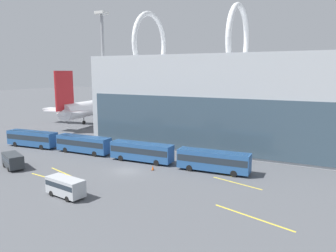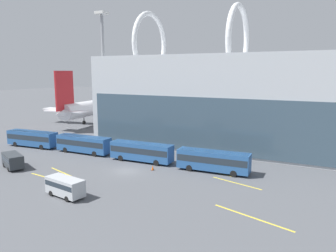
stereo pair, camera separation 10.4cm
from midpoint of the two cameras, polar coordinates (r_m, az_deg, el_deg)
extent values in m
plane|color=#515459|center=(52.24, -7.14, -7.77)|extent=(440.00, 440.00, 0.00)
torus|color=white|center=(77.50, -3.08, 14.07)|extent=(1.10, 14.45, 14.45)
torus|color=white|center=(69.49, 12.16, 14.41)|extent=(1.10, 14.45, 14.45)
cylinder|color=white|center=(99.11, -12.57, 3.20)|extent=(7.96, 29.11, 4.31)
sphere|color=white|center=(111.46, -8.60, 4.00)|extent=(4.23, 4.23, 4.23)
cone|color=white|center=(87.40, -17.63, 2.17)|extent=(4.87, 6.79, 4.10)
cube|color=white|center=(97.73, -13.11, 2.65)|extent=(32.57, 7.54, 0.35)
cylinder|color=gray|center=(103.09, -17.32, 2.06)|extent=(2.55, 3.26, 2.18)
cylinder|color=gray|center=(93.29, -8.40, 1.65)|extent=(2.55, 3.26, 2.18)
cube|color=red|center=(87.47, -17.54, 5.89)|extent=(1.29, 6.98, 9.98)
cube|color=white|center=(87.91, -17.37, 2.51)|extent=(11.53, 4.61, 0.28)
cylinder|color=gray|center=(107.60, -9.77, 2.47)|extent=(0.36, 0.36, 4.01)
cylinder|color=black|center=(107.86, -9.74, 1.41)|extent=(0.59, 1.15, 1.10)
cylinder|color=gray|center=(99.48, -14.43, 1.74)|extent=(0.36, 0.36, 4.01)
cylinder|color=black|center=(99.76, -14.38, 0.60)|extent=(0.59, 1.15, 1.10)
cylinder|color=gray|center=(96.45, -11.67, 1.61)|extent=(0.36, 0.36, 4.01)
cylinder|color=black|center=(96.73, -11.63, 0.43)|extent=(0.59, 1.15, 1.10)
cylinder|color=silver|center=(83.74, 15.21, 2.04)|extent=(5.65, 32.96, 4.73)
sphere|color=silver|center=(99.84, 16.95, 3.11)|extent=(4.63, 4.63, 4.63)
cone|color=silver|center=(67.81, 12.63, 0.47)|extent=(4.69, 7.33, 4.49)
cube|color=silver|center=(81.90, 14.92, 1.31)|extent=(37.91, 4.15, 0.35)
cylinder|color=gray|center=(84.69, 7.83, 0.79)|extent=(2.54, 3.16, 2.45)
cylinder|color=gray|center=(80.85, 22.26, -0.24)|extent=(2.54, 3.16, 2.45)
cube|color=#5B338C|center=(68.07, 12.92, 4.11)|extent=(0.54, 4.98, 7.10)
cube|color=silver|center=(68.51, 12.80, 0.95)|extent=(12.38, 3.54, 0.28)
cylinder|color=gray|center=(94.83, 16.37, 1.30)|extent=(0.36, 0.36, 4.06)
cylinder|color=black|center=(95.13, 16.32, 0.09)|extent=(0.48, 1.11, 1.10)
cylinder|color=gray|center=(82.76, 12.78, 0.31)|extent=(0.36, 0.36, 4.06)
cylinder|color=black|center=(83.10, 12.73, -1.07)|extent=(0.48, 1.11, 1.10)
cylinder|color=gray|center=(81.64, 16.99, 0.00)|extent=(0.36, 0.36, 4.06)
cylinder|color=black|center=(81.98, 16.92, -1.39)|extent=(0.48, 1.11, 1.10)
cube|color=#285693|center=(73.18, -22.52, -1.97)|extent=(11.45, 3.59, 2.89)
cube|color=#232D38|center=(73.12, -22.54, -1.75)|extent=(11.23, 3.60, 1.01)
cube|color=silver|center=(72.93, -22.59, -0.91)|extent=(11.11, 3.49, 0.12)
cylinder|color=black|center=(71.92, -19.79, -3.07)|extent=(1.02, 0.39, 1.00)
cylinder|color=black|center=(70.19, -21.12, -3.45)|extent=(1.02, 0.39, 1.00)
cylinder|color=black|center=(76.72, -23.68, -2.55)|extent=(1.02, 0.39, 1.00)
cylinder|color=black|center=(75.10, -25.01, -2.89)|extent=(1.02, 0.39, 1.00)
cube|color=#285693|center=(64.51, -14.45, -3.01)|extent=(11.33, 2.92, 2.89)
cube|color=#232D38|center=(64.45, -14.46, -2.75)|extent=(11.11, 2.95, 1.01)
cube|color=silver|center=(64.23, -14.50, -1.80)|extent=(10.99, 2.84, 0.12)
cylinder|color=black|center=(63.58, -11.28, -4.29)|extent=(1.01, 0.33, 1.00)
cylinder|color=black|center=(61.72, -12.64, -4.75)|extent=(1.01, 0.33, 1.00)
cylinder|color=black|center=(67.94, -16.00, -3.59)|extent=(1.01, 0.33, 1.00)
cylinder|color=black|center=(66.20, -17.40, -3.99)|extent=(1.01, 0.33, 1.00)
cube|color=#285693|center=(56.82, -4.59, -4.41)|extent=(11.35, 3.02, 2.89)
cube|color=#232D38|center=(56.75, -4.59, -4.13)|extent=(11.13, 3.04, 1.01)
cube|color=silver|center=(56.50, -4.60, -3.05)|extent=(11.01, 2.93, 0.12)
cylinder|color=black|center=(56.59, -0.87, -5.82)|extent=(1.01, 0.33, 1.00)
cylinder|color=black|center=(54.50, -2.00, -6.42)|extent=(1.01, 0.33, 1.00)
cylinder|color=black|center=(59.90, -6.90, -5.02)|extent=(1.01, 0.33, 1.00)
cylinder|color=black|center=(57.93, -8.18, -5.55)|extent=(1.01, 0.33, 1.00)
cube|color=#285693|center=(51.39, 7.93, -5.97)|extent=(11.39, 3.19, 2.89)
cube|color=#232D38|center=(51.32, 7.94, -5.66)|extent=(11.16, 3.21, 1.01)
cube|color=silver|center=(51.04, 7.97, -4.47)|extent=(11.04, 3.10, 0.12)
cylinder|color=black|center=(52.07, 12.00, -7.39)|extent=(1.01, 0.35, 1.00)
cylinder|color=black|center=(49.80, 11.39, -8.15)|extent=(1.01, 0.35, 1.00)
cylinder|color=black|center=(53.90, 4.69, -6.63)|extent=(1.01, 0.35, 1.00)
cylinder|color=black|center=(51.71, 3.77, -7.32)|extent=(1.01, 0.35, 1.00)
cube|color=#2D3338|center=(58.54, -25.38, -5.40)|extent=(5.65, 4.11, 2.03)
cube|color=#232D38|center=(58.47, -25.40, -5.10)|extent=(5.52, 4.07, 0.61)
cylinder|color=black|center=(60.01, -26.62, -6.10)|extent=(0.73, 0.48, 0.70)
cylinder|color=black|center=(60.43, -24.70, -5.86)|extent=(0.73, 0.48, 0.70)
cylinder|color=black|center=(57.15, -25.96, -6.80)|extent=(0.73, 0.48, 0.70)
cylinder|color=black|center=(57.60, -23.95, -6.53)|extent=(0.73, 0.48, 0.70)
cube|color=#B2B7BC|center=(43.28, -17.41, -9.97)|extent=(5.64, 2.85, 2.08)
cube|color=#232D38|center=(43.18, -17.43, -9.55)|extent=(5.48, 2.84, 0.62)
cylinder|color=black|center=(43.00, -15.01, -11.38)|extent=(0.72, 0.32, 0.70)
cylinder|color=black|center=(41.89, -17.12, -12.05)|extent=(0.72, 0.32, 0.70)
cylinder|color=black|center=(45.34, -17.56, -10.40)|extent=(0.72, 0.32, 0.70)
cylinder|color=black|center=(44.29, -19.61, -10.99)|extent=(0.72, 0.32, 0.70)
cylinder|color=gray|center=(75.37, -11.07, 8.12)|extent=(0.67, 0.67, 27.73)
cube|color=silver|center=(76.39, -11.43, 18.74)|extent=(2.31, 2.31, 0.58)
cube|color=yellow|center=(52.81, 6.51, -7.57)|extent=(9.74, 3.18, 0.01)
cube|color=yellow|center=(50.96, -19.42, -8.69)|extent=(9.82, 1.25, 0.01)
cube|color=yellow|center=(37.47, 14.46, -15.14)|extent=(9.17, 3.00, 0.01)
cube|color=yellow|center=(52.40, -17.09, -8.07)|extent=(9.68, 3.20, 0.01)
cube|color=yellow|center=(47.43, 11.88, -9.71)|extent=(7.57, 2.34, 0.01)
cube|color=black|center=(52.30, -2.63, -7.67)|extent=(0.52, 0.52, 0.02)
cone|color=#EA5914|center=(52.19, -2.64, -7.26)|extent=(0.39, 0.39, 0.75)
cube|color=black|center=(68.44, -25.58, -4.49)|extent=(0.53, 0.53, 0.02)
cone|color=#EA5914|center=(68.37, -25.60, -4.22)|extent=(0.39, 0.39, 0.64)
camera|label=1|loc=(0.05, -89.96, 0.01)|focal=35.00mm
camera|label=2|loc=(0.05, 90.04, -0.01)|focal=35.00mm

